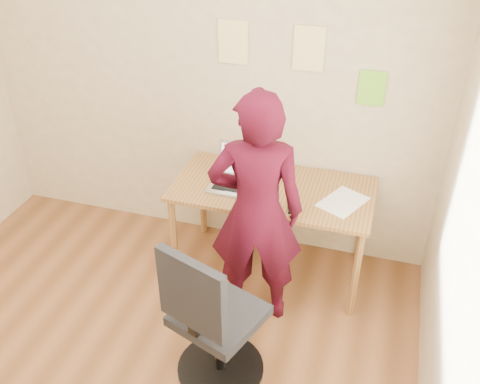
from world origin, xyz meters
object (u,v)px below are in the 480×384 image
(desk, at_px, (273,198))
(office_chair, at_px, (212,326))
(laptop, at_px, (238,178))
(phone, at_px, (293,208))
(person, at_px, (256,212))

(desk, distance_m, office_chair, 1.10)
(laptop, relative_size, phone, 2.60)
(laptop, height_order, person, person)
(desk, xyz_separation_m, laptop, (-0.25, -0.03, 0.14))
(phone, relative_size, person, 0.09)
(desk, xyz_separation_m, person, (-0.00, -0.44, 0.17))
(desk, relative_size, person, 0.85)
(desk, height_order, person, person)
(person, bearing_deg, office_chair, 70.44)
(desk, relative_size, phone, 9.67)
(office_chair, xyz_separation_m, person, (0.08, 0.64, 0.38))
(laptop, xyz_separation_m, office_chair, (0.16, -1.05, -0.35))
(office_chair, bearing_deg, laptop, 118.72)
(desk, bearing_deg, laptop, -173.10)
(phone, distance_m, person, 0.31)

